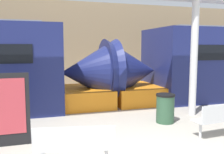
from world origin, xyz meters
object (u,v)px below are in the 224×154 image
Objects in this scene: poster_board at (1,110)px; support_column_near at (194,59)px; bench_far at (222,117)px; trash_bin at (165,108)px; bench_near at (75,144)px.

poster_board is 6.05m from support_column_near.
bench_far is 2.52m from support_column_near.
poster_board is 0.45× the size of support_column_near.
poster_board is (-4.53, -0.59, 0.42)m from trash_bin.
bench_near is 0.90× the size of poster_board.
trash_bin is 2.04m from support_column_near.
poster_board is at bearing 142.67° from bench_near.
support_column_near is (4.41, 2.75, 1.39)m from bench_near.
bench_near is 3.81m from trash_bin.
bench_far is 1.71× the size of trash_bin.
poster_board is at bearing 165.44° from bench_far.
trash_bin is 0.23× the size of support_column_near.
bench_far is 5.41m from poster_board.
poster_board reaches higher than trash_bin.
bench_near is at bearing -144.32° from trash_bin.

